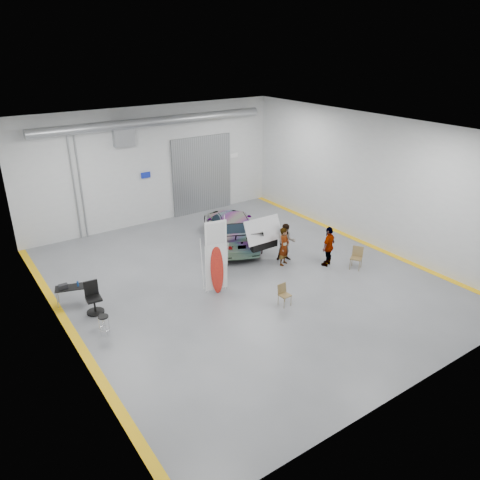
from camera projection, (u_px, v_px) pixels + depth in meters
ground at (242, 278)px, 19.04m from camera, size 16.00×16.00×0.00m
room_shell at (217, 168)px, 19.23m from camera, size 14.02×16.18×6.01m
sedan_car at (232, 227)px, 22.10m from camera, size 4.08×5.72×1.54m
person_a at (284, 246)px, 19.91m from camera, size 0.72×0.62×1.68m
person_b at (286, 242)px, 20.30m from camera, size 1.03×0.95×1.69m
person_c at (329, 246)px, 19.82m from camera, size 1.11×0.76×1.77m
surfboard_display at (218, 262)px, 17.56m from camera, size 0.86×0.36×3.09m
folding_chair_near at (284, 299)px, 17.04m from camera, size 0.40×0.41×0.81m
folding_chair_far at (356, 262)px, 19.75m from camera, size 0.60×0.73×0.95m
shop_stool at (104, 325)px, 15.30m from camera, size 0.36×0.36×0.71m
work_table at (68, 287)px, 16.98m from camera, size 1.17×0.82×0.86m
office_chair at (93, 299)px, 16.50m from camera, size 0.62×0.62×1.16m
trunk_lid at (262, 227)px, 19.97m from camera, size 1.79×1.09×0.04m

